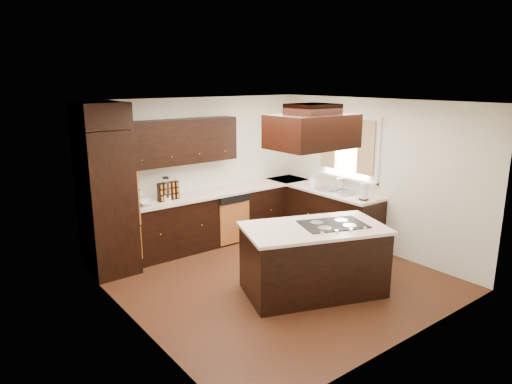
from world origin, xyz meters
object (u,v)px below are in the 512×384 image
at_px(island, 313,261).
at_px(spice_rack, 168,191).
at_px(oven_column, 107,202).
at_px(range_hood, 312,131).

bearing_deg(island, spice_rack, 131.02).
distance_m(island, spice_rack, 2.62).
bearing_deg(oven_column, island, -50.71).
relative_size(oven_column, range_hood, 2.02).
height_order(range_hood, spice_rack, range_hood).
xyz_separation_m(range_hood, spice_rack, (-0.86, 2.31, -1.09)).
bearing_deg(oven_column, spice_rack, 3.33).
distance_m(oven_column, range_hood, 3.13).
xyz_separation_m(island, range_hood, (-0.03, 0.07, 1.72)).
bearing_deg(oven_column, range_hood, -50.26).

